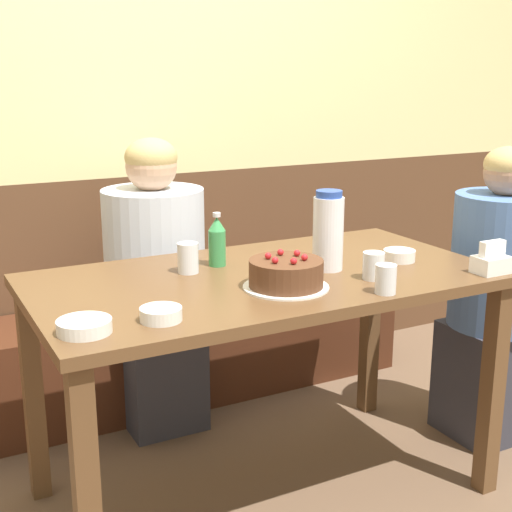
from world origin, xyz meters
TOP-DOWN VIEW (x-y plane):
  - ground_plane at (0.00, 0.00)m, footprint 12.00×12.00m
  - back_wall at (0.00, 1.05)m, footprint 4.80×0.04m
  - bench_seat at (0.00, 0.83)m, footprint 2.11×0.38m
  - dining_table at (0.00, 0.00)m, footprint 1.46×0.78m
  - birthday_cake at (-0.01, -0.15)m, footprint 0.26×0.26m
  - water_pitcher at (0.21, -0.04)m, footprint 0.10×0.10m
  - soju_bottle at (-0.09, 0.17)m, footprint 0.06×0.06m
  - napkin_holder at (0.65, -0.32)m, footprint 0.11×0.08m
  - bowl_soup_white at (-0.44, -0.25)m, footprint 0.11×0.11m
  - bowl_rice_small at (-0.64, -0.25)m, footprint 0.14×0.14m
  - bowl_side_dish at (0.48, -0.06)m, footprint 0.11×0.11m
  - glass_water_tall at (0.22, -0.33)m, footprint 0.06×0.06m
  - glass_tumbler_short at (-0.20, 0.13)m, footprint 0.07×0.07m
  - glass_shot_small at (0.27, -0.20)m, footprint 0.07×0.07m
  - person_teal_shirt at (0.99, -0.04)m, footprint 0.36×0.36m
  - person_pale_blue_shirt at (-0.13, 0.65)m, footprint 0.39×0.39m

SIDE VIEW (x-z plane):
  - ground_plane at x=0.00m, z-range 0.00..0.00m
  - bench_seat at x=0.00m, z-range 0.00..0.43m
  - person_teal_shirt at x=0.99m, z-range -0.01..1.12m
  - person_pale_blue_shirt at x=-0.13m, z-range 0.00..1.16m
  - dining_table at x=0.00m, z-range 0.29..1.06m
  - bowl_rice_small at x=-0.64m, z-range 0.77..0.81m
  - bowl_soup_white at x=-0.44m, z-range 0.77..0.81m
  - bowl_side_dish at x=0.48m, z-range 0.77..0.81m
  - napkin_holder at x=0.65m, z-range 0.76..0.87m
  - glass_shot_small at x=0.27m, z-range 0.77..0.86m
  - birthday_cake at x=-0.01m, z-range 0.76..0.87m
  - glass_water_tall at x=0.22m, z-range 0.77..0.86m
  - glass_tumbler_short at x=-0.20m, z-range 0.77..0.87m
  - soju_bottle at x=-0.09m, z-range 0.77..0.95m
  - water_pitcher at x=0.21m, z-range 0.77..1.03m
  - back_wall at x=0.00m, z-range 0.00..2.50m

